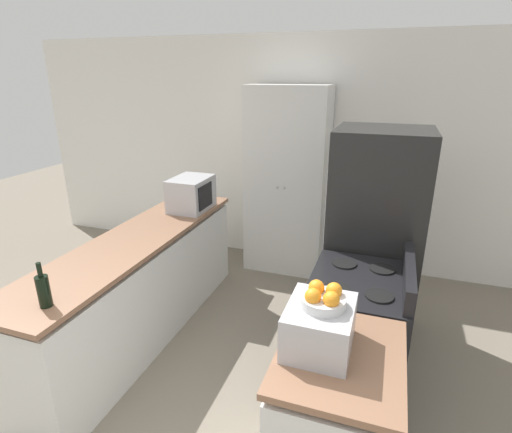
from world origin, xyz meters
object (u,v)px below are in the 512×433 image
object	(u,v)px
toaster_oven	(319,327)
stove	(355,337)
refrigerator	(374,239)
pantry_cabinet	(287,182)
wine_bottle	(44,290)
fruit_bowl	(323,298)
microwave	(191,194)

from	to	relation	value
toaster_oven	stove	bearing A→B (deg)	79.97
stove	refrigerator	world-z (taller)	refrigerator
pantry_cabinet	toaster_oven	bearing A→B (deg)	-71.79
refrigerator	wine_bottle	bearing A→B (deg)	-135.68
refrigerator	toaster_oven	world-z (taller)	refrigerator
fruit_bowl	stove	bearing A→B (deg)	80.67
pantry_cabinet	stove	xyz separation A→B (m)	(0.98, -1.80, -0.57)
stove	microwave	size ratio (longest dim) A/B	2.38
stove	refrigerator	distance (m)	0.89
pantry_cabinet	wine_bottle	xyz separation A→B (m)	(-0.71, -2.72, -0.02)
wine_bottle	toaster_oven	bearing A→B (deg)	5.67
pantry_cabinet	stove	bearing A→B (deg)	-61.43
wine_bottle	stove	bearing A→B (deg)	28.55
pantry_cabinet	refrigerator	world-z (taller)	pantry_cabinet
microwave	wine_bottle	xyz separation A→B (m)	(0.02, -1.85, -0.06)
refrigerator	toaster_oven	xyz separation A→B (m)	(-0.18, -1.54, 0.13)
refrigerator	wine_bottle	world-z (taller)	refrigerator
stove	wine_bottle	xyz separation A→B (m)	(-1.69, -0.92, 0.55)
microwave	wine_bottle	size ratio (longest dim) A/B	1.63
toaster_oven	fruit_bowl	bearing A→B (deg)	23.18
stove	toaster_oven	distance (m)	0.96
microwave	fruit_bowl	world-z (taller)	fruit_bowl
refrigerator	wine_bottle	distance (m)	2.42
wine_bottle	fruit_bowl	distance (m)	1.58
toaster_oven	microwave	bearing A→B (deg)	133.07
stove	wine_bottle	size ratio (longest dim) A/B	3.88
stove	refrigerator	xyz separation A→B (m)	(0.04, 0.77, 0.43)
pantry_cabinet	microwave	xyz separation A→B (m)	(-0.74, -0.87, 0.03)
pantry_cabinet	toaster_oven	world-z (taller)	pantry_cabinet
wine_bottle	microwave	bearing A→B (deg)	90.77
refrigerator	fruit_bowl	distance (m)	1.57
fruit_bowl	pantry_cabinet	bearing A→B (deg)	108.45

